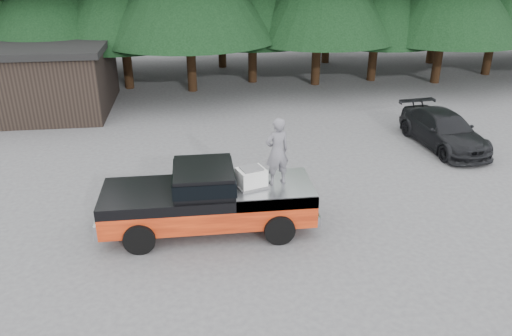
{
  "coord_description": "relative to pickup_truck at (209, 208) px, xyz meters",
  "views": [
    {
      "loc": [
        -0.88,
        -12.5,
        7.46
      ],
      "look_at": [
        0.69,
        0.0,
        1.75
      ],
      "focal_mm": 35.0,
      "sensor_mm": 36.0,
      "label": 1
    }
  ],
  "objects": [
    {
      "name": "air_compressor",
      "position": [
        1.19,
        -0.13,
        0.92
      ],
      "size": [
        0.88,
        0.81,
        0.5
      ],
      "primitive_type": "cube",
      "rotation": [
        0.0,
        0.0,
        0.32
      ],
      "color": "silver",
      "rests_on": "pickup_truck"
    },
    {
      "name": "ground",
      "position": [
        0.67,
        0.16,
        -0.67
      ],
      "size": [
        120.0,
        120.0,
        0.0
      ],
      "primitive_type": "plane",
      "color": "#464649",
      "rests_on": "ground"
    },
    {
      "name": "truck_cab",
      "position": [
        -0.1,
        -0.0,
        0.96
      ],
      "size": [
        1.66,
        1.9,
        0.59
      ],
      "primitive_type": "cube",
      "color": "black",
      "rests_on": "pickup_truck"
    },
    {
      "name": "utility_building",
      "position": [
        -8.33,
        12.16,
        1.0
      ],
      "size": [
        8.4,
        6.4,
        3.3
      ],
      "color": "black",
      "rests_on": "ground"
    },
    {
      "name": "pickup_truck",
      "position": [
        0.0,
        0.0,
        0.0
      ],
      "size": [
        6.0,
        2.04,
        1.33
      ],
      "primitive_type": null,
      "color": "#EE4415",
      "rests_on": "ground"
    },
    {
      "name": "parked_car",
      "position": [
        9.5,
        5.19,
        0.01
      ],
      "size": [
        2.39,
        4.85,
        1.36
      ],
      "primitive_type": "imported",
      "rotation": [
        0.0,
        0.0,
        0.11
      ],
      "color": "black",
      "rests_on": "ground"
    },
    {
      "name": "man_on_bed",
      "position": [
        1.92,
        -0.01,
        1.62
      ],
      "size": [
        0.8,
        0.64,
        1.91
      ],
      "primitive_type": "imported",
      "rotation": [
        0.0,
        0.0,
        3.44
      ],
      "color": "#5C5A62",
      "rests_on": "pickup_truck"
    }
  ]
}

